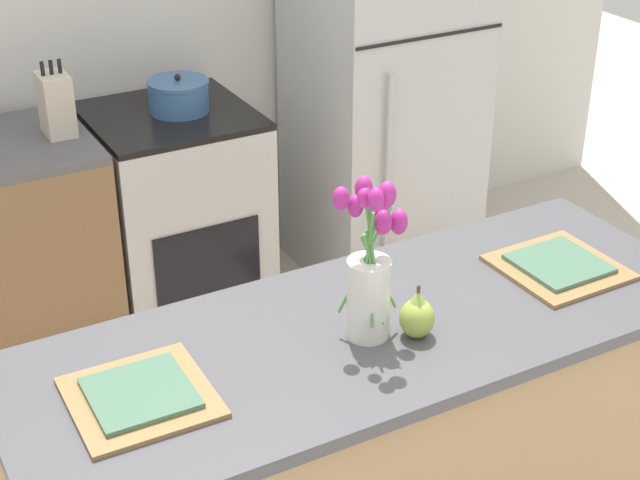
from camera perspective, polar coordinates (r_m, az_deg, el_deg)
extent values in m
cube|color=tan|center=(2.68, 2.66, -13.28)|extent=(1.76, 0.62, 0.85)
cube|color=#4C4C51|center=(2.41, 2.89, -5.35)|extent=(1.80, 0.66, 0.03)
cube|color=#B2B5B7|center=(3.92, -8.29, 1.08)|extent=(0.60, 0.60, 0.87)
cube|color=black|center=(3.74, -8.76, 7.16)|extent=(0.60, 0.60, 0.02)
cube|color=black|center=(3.68, -6.52, -1.25)|extent=(0.42, 0.01, 0.28)
cube|color=#B7BABC|center=(4.13, 3.76, 9.91)|extent=(0.68, 0.64, 1.82)
cube|color=black|center=(3.81, 6.50, 11.67)|extent=(0.67, 0.01, 0.01)
cylinder|color=#B2B5B7|center=(3.87, 3.98, 4.03)|extent=(0.02, 0.02, 0.79)
cylinder|color=silver|center=(2.31, 2.83, -3.42)|extent=(0.11, 0.11, 0.20)
cylinder|color=#569E4C|center=(2.29, 3.44, -1.93)|extent=(0.10, 0.02, 0.21)
ellipsoid|color=#B22889|center=(2.25, 4.61, 1.06)|extent=(0.04, 0.04, 0.06)
cylinder|color=#569E4C|center=(2.28, 3.01, -1.79)|extent=(0.08, 0.05, 0.23)
ellipsoid|color=#B22889|center=(2.25, 3.59, 1.62)|extent=(0.04, 0.04, 0.06)
cylinder|color=#569E4C|center=(2.28, 2.75, -1.10)|extent=(0.03, 0.09, 0.28)
ellipsoid|color=#B22889|center=(2.24, 2.57, 3.01)|extent=(0.04, 0.04, 0.06)
cylinder|color=#569E4C|center=(2.27, 2.64, -1.57)|extent=(0.04, 0.05, 0.27)
ellipsoid|color=#B22889|center=(2.21, 2.12, 1.94)|extent=(0.04, 0.04, 0.05)
cylinder|color=#569E4C|center=(2.26, 2.59, -1.21)|extent=(0.10, 0.07, 0.29)
ellipsoid|color=#B22889|center=(2.19, 1.17, 2.49)|extent=(0.04, 0.04, 0.06)
cylinder|color=#569E4C|center=(2.25, 2.75, -1.26)|extent=(0.04, 0.03, 0.31)
ellipsoid|color=#B22889|center=(2.15, 2.59, 2.45)|extent=(0.03, 0.03, 0.05)
cylinder|color=#569E4C|center=(2.25, 2.94, -1.09)|extent=(0.04, 0.10, 0.31)
ellipsoid|color=#B22889|center=(2.12, 3.28, 2.36)|extent=(0.04, 0.04, 0.06)
cylinder|color=#569E4C|center=(2.25, 3.14, -1.15)|extent=(0.02, 0.08, 0.32)
ellipsoid|color=#B22889|center=(2.14, 3.92, 2.66)|extent=(0.04, 0.04, 0.06)
cylinder|color=#569E4C|center=(2.28, 3.16, -1.99)|extent=(0.04, 0.03, 0.23)
ellipsoid|color=#B22889|center=(2.22, 3.79, 1.06)|extent=(0.04, 0.04, 0.06)
ellipsoid|color=#9EBC47|center=(2.34, 5.66, -4.55)|extent=(0.09, 0.09, 0.10)
cone|color=#9EBC47|center=(2.32, 5.73, -3.39)|extent=(0.05, 0.05, 0.04)
cylinder|color=brown|center=(2.30, 5.76, -2.85)|extent=(0.01, 0.01, 0.02)
cube|color=olive|center=(2.19, -10.40, -8.99)|extent=(0.31, 0.31, 0.01)
cube|color=#477056|center=(2.18, -10.43, -8.74)|extent=(0.22, 0.22, 0.01)
cube|color=olive|center=(2.71, 13.71, -1.55)|extent=(0.31, 0.31, 0.01)
cube|color=#477056|center=(2.70, 13.74, -1.33)|extent=(0.22, 0.22, 0.01)
cylinder|color=#386093|center=(3.73, -8.21, 8.20)|extent=(0.22, 0.22, 0.11)
cylinder|color=#386093|center=(3.71, -8.28, 9.08)|extent=(0.23, 0.23, 0.01)
sphere|color=black|center=(3.70, -8.30, 9.36)|extent=(0.02, 0.02, 0.02)
cube|color=beige|center=(3.58, -15.11, 7.62)|extent=(0.10, 0.14, 0.22)
cylinder|color=black|center=(3.53, -15.86, 9.57)|extent=(0.01, 0.01, 0.05)
cylinder|color=black|center=(3.54, -15.39, 9.66)|extent=(0.01, 0.01, 0.05)
cylinder|color=black|center=(3.54, -14.91, 9.76)|extent=(0.01, 0.01, 0.05)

